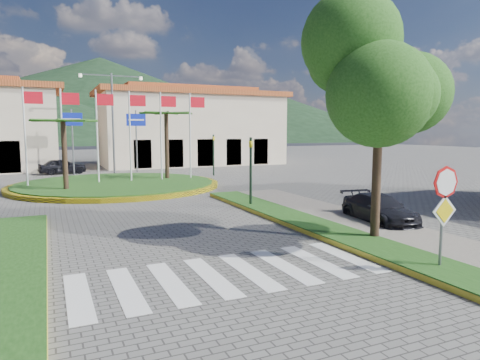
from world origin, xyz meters
name	(u,v)px	position (x,y,z in m)	size (l,w,h in m)	color
ground	(322,351)	(0.00, 0.00, 0.00)	(160.00, 160.00, 0.00)	#5E5C59
sidewalk_right	(470,263)	(6.00, 2.00, 0.07)	(4.00, 28.00, 0.15)	gray
verge_right	(436,269)	(4.80, 2.00, 0.09)	(1.60, 28.00, 0.18)	#1A4213
crosswalk	(226,274)	(0.00, 4.00, 0.01)	(8.00, 3.00, 0.01)	silver
roundabout_island	(117,184)	(0.00, 22.00, 0.17)	(12.70, 12.70, 6.00)	yellow
stop_sign	(444,201)	(4.90, 1.96, 1.79)	(0.80, 0.11, 2.65)	slate
deciduous_tree	(380,75)	(5.50, 5.00, 5.18)	(3.60, 3.60, 6.80)	black
traffic_light_right	(251,165)	(4.50, 12.00, 1.94)	(0.15, 0.18, 3.20)	black
traffic_light_far	(213,151)	(8.00, 26.00, 1.94)	(0.18, 0.15, 3.20)	black
direction_sign_west	(72,130)	(-2.00, 30.97, 3.53)	(1.60, 0.14, 5.20)	slate
direction_sign_east	(136,130)	(3.00, 30.97, 3.53)	(1.60, 0.14, 5.20)	slate
street_lamp_centre	(113,118)	(1.00, 30.00, 4.50)	(4.80, 0.16, 8.00)	slate
building_right	(191,127)	(10.00, 38.00, 3.90)	(19.08, 9.54, 8.05)	beige
hill_far_mid	(101,99)	(15.00, 160.00, 15.00)	(180.00, 180.00, 30.00)	black
hill_far_east	(266,116)	(70.00, 135.00, 9.00)	(120.00, 120.00, 18.00)	black
hill_near_back	(22,115)	(-10.00, 130.00, 8.00)	(110.00, 110.00, 16.00)	black
white_van	(29,164)	(-5.37, 35.61, 0.68)	(2.27, 4.92, 1.37)	silver
car_dark_a	(63,166)	(-2.79, 32.25, 0.62)	(1.47, 3.65, 1.24)	black
car_dark_b	(175,159)	(7.70, 36.00, 0.68)	(1.44, 4.12, 1.36)	black
car_side_right	(379,209)	(7.50, 7.00, 0.54)	(1.52, 3.75, 1.09)	black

